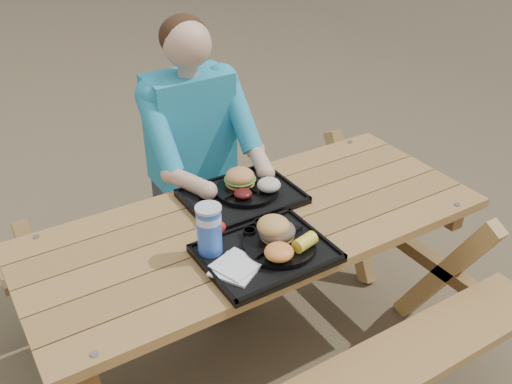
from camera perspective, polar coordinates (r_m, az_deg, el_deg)
ground at (r=2.70m, az=0.00°, el=-16.15°), size 60.00×60.00×0.00m
picnic_table at (r=2.44m, az=0.00°, el=-10.18°), size 1.80×1.49×0.75m
tray_near at (r=2.02m, az=0.99°, el=-6.25°), size 0.45×0.35×0.02m
tray_far at (r=2.33m, az=-1.40°, el=-0.56°), size 0.45×0.35×0.02m
plate_near at (r=2.03m, az=2.38°, el=-5.37°), size 0.26×0.26×0.02m
plate_far at (r=2.34m, az=-0.90°, el=0.17°), size 0.26×0.26×0.02m
napkin_stack at (r=1.93m, az=-2.08°, el=-7.60°), size 0.19×0.19×0.02m
soda_cup at (r=1.97m, az=-4.69°, el=-3.88°), size 0.09×0.09×0.17m
condiment_bbq at (r=2.08m, az=-0.66°, el=-4.09°), size 0.05×0.05×0.03m
condiment_mustard at (r=2.12m, az=0.50°, el=-3.28°), size 0.05×0.05×0.03m
sandwich at (r=2.02m, az=2.15°, el=-3.05°), size 0.12×0.12×0.13m
mac_cheese at (r=1.94m, az=2.31°, el=-6.03°), size 0.10×0.10×0.05m
corn_cob at (r=1.99m, az=4.92°, el=-5.01°), size 0.10×0.10×0.05m
cutlery_far at (r=2.26m, az=-5.02°, el=-1.47°), size 0.07×0.17×0.01m
burger at (r=2.34m, az=-1.62°, el=1.92°), size 0.12×0.12×0.11m
baked_beans at (r=2.27m, az=-1.31°, el=-0.17°), size 0.07×0.07×0.03m
potato_salad at (r=2.31m, az=1.30°, el=0.73°), size 0.10×0.10×0.05m
diner at (r=2.77m, az=-6.17°, el=1.99°), size 0.48×0.84×1.28m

